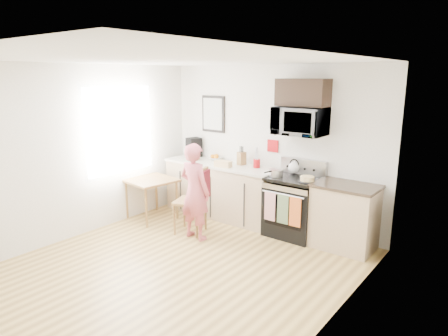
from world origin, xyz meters
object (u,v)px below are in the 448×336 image
Objects in this scene: microwave at (300,121)px; person at (195,192)px; cake at (307,179)px; chair at (199,192)px; range at (293,208)px; dining_table at (151,184)px.

microwave is 1.89m from person.
chair is at bearing -153.46° from cake.
chair is at bearing -141.19° from microwave.
range is 0.79× the size of person.
range reaches higher than cake.
range is at bearing -136.74° from person.
dining_table is (-1.16, 0.17, -0.11)m from person.
person is 0.19m from chair.
microwave is 0.73× the size of chair.
microwave is 3.09× the size of cake.
person reaches higher than dining_table.
range reaches higher than dining_table.
dining_table is at bearing 160.40° from chair.
dining_table is 0.72× the size of chair.
cake is at bearing -24.70° from range.
person is (-1.12, -1.12, -1.03)m from microwave.
microwave is 2.72m from dining_table.
range is 4.73× the size of cake.
cake is (0.27, -0.12, 0.53)m from range.
range is at bearing 20.19° from dining_table.
chair is (1.09, -0.01, 0.05)m from dining_table.
person is at bearing -147.31° from cake.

